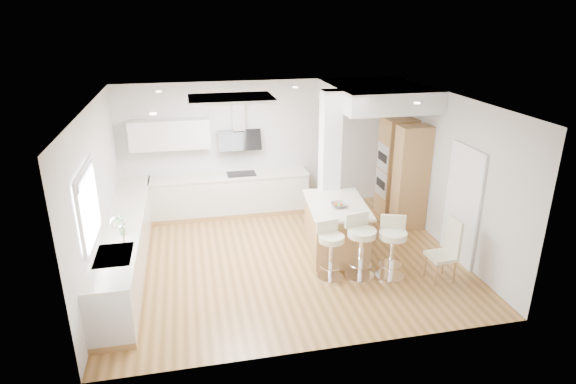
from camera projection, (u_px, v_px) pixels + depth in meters
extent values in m
plane|color=#A7763E|center=(286.00, 259.00, 8.57)|extent=(6.00, 6.00, 0.00)
cube|color=silver|center=(286.00, 259.00, 8.57)|extent=(6.00, 5.00, 0.02)
cube|color=beige|center=(262.00, 146.00, 10.36)|extent=(6.00, 0.04, 2.80)
cube|color=beige|center=(97.00, 198.00, 7.49)|extent=(0.04, 5.00, 2.80)
cube|color=beige|center=(449.00, 173.00, 8.65)|extent=(0.04, 5.00, 2.80)
cube|color=white|center=(231.00, 98.00, 7.98)|extent=(1.40, 0.95, 0.05)
cube|color=white|center=(231.00, 99.00, 7.98)|extent=(1.25, 0.80, 0.03)
cylinder|color=silver|center=(159.00, 92.00, 8.56)|extent=(0.10, 0.10, 0.02)
cylinder|color=silver|center=(153.00, 114.00, 6.73)|extent=(0.10, 0.10, 0.02)
cylinder|color=silver|center=(295.00, 87.00, 9.05)|extent=(0.10, 0.10, 0.02)
cylinder|color=silver|center=(380.00, 89.00, 8.88)|extent=(0.10, 0.10, 0.02)
cylinder|color=silver|center=(417.00, 103.00, 7.51)|extent=(0.10, 0.10, 0.02)
cube|color=white|center=(88.00, 205.00, 6.58)|extent=(0.03, 1.15, 0.95)
cube|color=white|center=(83.00, 170.00, 6.41)|extent=(0.04, 1.28, 0.06)
cube|color=white|center=(94.00, 238.00, 6.76)|extent=(0.04, 1.28, 0.06)
cube|color=white|center=(80.00, 223.00, 6.03)|extent=(0.04, 0.06, 0.95)
cube|color=white|center=(95.00, 189.00, 7.14)|extent=(0.04, 0.06, 0.95)
cube|color=#A1A4A9|center=(85.00, 175.00, 6.44)|extent=(0.03, 1.18, 0.14)
cube|color=#3F3931|center=(463.00, 206.00, 8.24)|extent=(0.02, 0.90, 2.00)
cube|color=white|center=(462.00, 206.00, 8.24)|extent=(0.05, 1.00, 2.10)
cube|color=#B4854D|center=(129.00, 265.00, 8.25)|extent=(0.60, 4.50, 0.10)
cube|color=beige|center=(126.00, 242.00, 8.10)|extent=(0.60, 4.50, 0.76)
cube|color=beige|center=(123.00, 221.00, 7.96)|extent=(0.63, 4.50, 0.04)
cube|color=silver|center=(114.00, 255.00, 6.81)|extent=(0.50, 0.75, 0.02)
cube|color=silver|center=(113.00, 265.00, 6.67)|extent=(0.40, 0.34, 0.10)
cube|color=silver|center=(116.00, 253.00, 6.99)|extent=(0.40, 0.34, 0.10)
cylinder|color=white|center=(123.00, 234.00, 7.04)|extent=(0.02, 0.02, 0.36)
torus|color=white|center=(117.00, 223.00, 6.97)|extent=(0.18, 0.02, 0.18)
imported|color=#508E48|center=(121.00, 225.00, 7.35)|extent=(0.17, 0.12, 0.33)
cube|color=#B4854D|center=(231.00, 212.00, 10.42)|extent=(3.30, 0.60, 0.10)
cube|color=beige|center=(230.00, 193.00, 10.26)|extent=(3.30, 0.60, 0.76)
cube|color=beige|center=(230.00, 176.00, 10.12)|extent=(3.33, 0.63, 0.04)
cube|color=black|center=(241.00, 174.00, 10.16)|extent=(0.60, 0.40, 0.01)
cube|color=beige|center=(170.00, 134.00, 9.69)|extent=(1.60, 0.34, 0.60)
cube|color=silver|center=(238.00, 114.00, 9.90)|extent=(0.25, 0.18, 0.70)
cube|color=black|center=(240.00, 140.00, 10.03)|extent=(0.90, 0.26, 0.44)
cube|color=white|center=(329.00, 164.00, 9.14)|extent=(0.35, 0.35, 2.80)
cube|color=silver|center=(377.00, 95.00, 9.33)|extent=(1.78, 2.20, 0.40)
cube|color=#B4854D|center=(396.00, 168.00, 10.09)|extent=(0.62, 0.62, 2.10)
cube|color=#B4854D|center=(411.00, 178.00, 9.45)|extent=(0.62, 0.40, 2.10)
cube|color=silver|center=(383.00, 157.00, 9.94)|extent=(0.02, 0.55, 0.55)
cube|color=silver|center=(381.00, 183.00, 10.14)|extent=(0.02, 0.55, 0.55)
cube|color=black|center=(383.00, 157.00, 9.94)|extent=(0.01, 0.45, 0.18)
cube|color=black|center=(381.00, 184.00, 10.14)|extent=(0.01, 0.45, 0.18)
cube|color=#B4854D|center=(336.00, 228.00, 8.70)|extent=(1.09, 1.55, 0.90)
cube|color=beige|center=(337.00, 204.00, 8.53)|extent=(1.18, 1.64, 0.04)
imported|color=gray|center=(339.00, 205.00, 8.37)|extent=(0.30, 0.30, 0.07)
sphere|color=#CF5818|center=(341.00, 205.00, 8.37)|extent=(0.08, 0.08, 0.07)
sphere|color=#CF5818|center=(336.00, 204.00, 8.38)|extent=(0.08, 0.08, 0.07)
sphere|color=olive|center=(339.00, 206.00, 8.33)|extent=(0.08, 0.08, 0.07)
cylinder|color=white|center=(330.00, 276.00, 7.96)|extent=(0.51, 0.51, 0.03)
cylinder|color=white|center=(331.00, 259.00, 7.84)|extent=(0.08, 0.08, 0.64)
cylinder|color=white|center=(330.00, 266.00, 7.89)|extent=(0.40, 0.40, 0.01)
cylinder|color=beige|center=(331.00, 238.00, 7.71)|extent=(0.49, 0.49, 0.10)
cube|color=beige|center=(327.00, 226.00, 7.80)|extent=(0.38, 0.12, 0.22)
cylinder|color=white|center=(359.00, 275.00, 7.99)|extent=(0.57, 0.57, 0.03)
cylinder|color=white|center=(361.00, 256.00, 7.86)|extent=(0.09, 0.09, 0.72)
cylinder|color=white|center=(360.00, 263.00, 7.91)|extent=(0.44, 0.44, 0.02)
cylinder|color=beige|center=(362.00, 233.00, 7.72)|extent=(0.55, 0.55, 0.11)
cube|color=beige|center=(357.00, 220.00, 7.81)|extent=(0.42, 0.14, 0.24)
cylinder|color=white|center=(390.00, 276.00, 7.98)|extent=(0.60, 0.60, 0.03)
cylinder|color=white|center=(391.00, 257.00, 7.85)|extent=(0.10, 0.10, 0.69)
cylinder|color=white|center=(391.00, 264.00, 7.90)|extent=(0.46, 0.46, 0.02)
cylinder|color=beige|center=(393.00, 235.00, 7.71)|extent=(0.57, 0.57, 0.11)
cube|color=beige|center=(393.00, 222.00, 7.81)|extent=(0.40, 0.19, 0.23)
cube|color=beige|center=(441.00, 256.00, 7.75)|extent=(0.43, 0.43, 0.06)
cube|color=beige|center=(454.00, 238.00, 7.68)|extent=(0.06, 0.39, 0.66)
cylinder|color=#B4854D|center=(436.00, 275.00, 7.64)|extent=(0.03, 0.03, 0.41)
cylinder|color=#B4854D|center=(425.00, 265.00, 7.94)|extent=(0.03, 0.03, 0.41)
cylinder|color=#B4854D|center=(454.00, 272.00, 7.72)|extent=(0.03, 0.03, 0.41)
cylinder|color=#B4854D|center=(443.00, 263.00, 8.02)|extent=(0.03, 0.03, 0.41)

